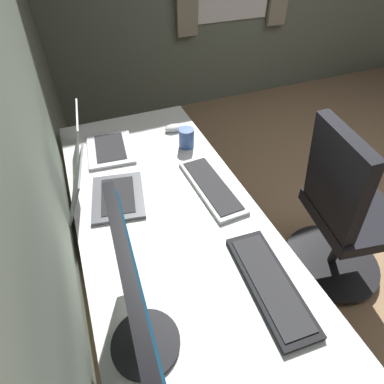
% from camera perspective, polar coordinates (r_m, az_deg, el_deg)
% --- Properties ---
extents(desk, '(1.96, 0.73, 0.73)m').
position_cam_1_polar(desk, '(1.25, -2.17, -10.22)').
color(desk, white).
rests_on(desk, ground).
extents(drawer_pedestal, '(0.40, 0.51, 0.69)m').
position_cam_1_polar(drawer_pedestal, '(1.63, -5.55, -11.25)').
color(drawer_pedestal, white).
rests_on(drawer_pedestal, ground).
extents(monitor_primary, '(0.53, 0.20, 0.40)m').
position_cam_1_polar(monitor_primary, '(0.80, -10.08, -19.74)').
color(monitor_primary, black).
rests_on(monitor_primary, desk).
extents(laptop_leftmost, '(0.33, 0.35, 0.21)m').
position_cam_1_polar(laptop_leftmost, '(1.35, -16.21, 0.07)').
color(laptop_leftmost, '#595B60').
rests_on(laptop_leftmost, desk).
extents(laptop_left, '(0.34, 0.30, 0.23)m').
position_cam_1_polar(laptop_left, '(1.64, -16.96, 8.68)').
color(laptop_left, silver).
rests_on(laptop_left, desk).
extents(keyboard_main, '(0.43, 0.16, 0.02)m').
position_cam_1_polar(keyboard_main, '(1.38, 3.64, 1.10)').
color(keyboard_main, silver).
rests_on(keyboard_main, desk).
extents(keyboard_spare, '(0.43, 0.17, 0.02)m').
position_cam_1_polar(keyboard_spare, '(1.10, 14.15, -15.99)').
color(keyboard_spare, black).
rests_on(keyboard_spare, desk).
extents(mouse_main, '(0.06, 0.10, 0.03)m').
position_cam_1_polar(mouse_main, '(1.76, -3.38, 11.71)').
color(mouse_main, silver).
rests_on(mouse_main, desk).
extents(coffee_mug, '(0.12, 0.08, 0.10)m').
position_cam_1_polar(coffee_mug, '(1.61, -1.07, 9.98)').
color(coffee_mug, '#335193').
rests_on(coffee_mug, desk).
extents(office_chair, '(0.56, 0.59, 0.97)m').
position_cam_1_polar(office_chair, '(1.81, 25.89, -4.28)').
color(office_chair, black).
rests_on(office_chair, ground).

